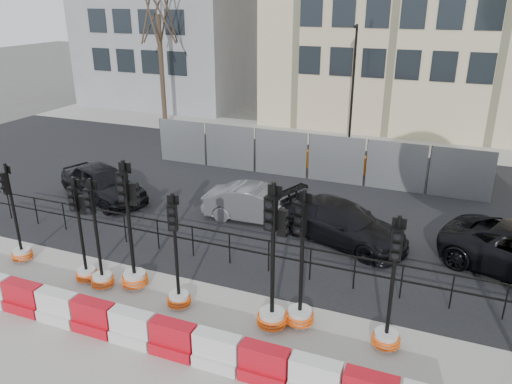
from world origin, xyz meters
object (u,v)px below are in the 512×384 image
at_px(car_a, 103,183).
at_px(traffic_signal_a, 19,242).
at_px(traffic_signal_d, 133,259).
at_px(car_c, 341,223).
at_px(traffic_signal_h, 388,322).

bearing_deg(car_a, traffic_signal_a, -150.51).
xyz_separation_m(traffic_signal_d, car_c, (4.45, 4.74, -0.21)).
xyz_separation_m(traffic_signal_a, car_a, (-0.74, 4.75, 0.07)).
distance_m(traffic_signal_a, car_c, 9.64).
bearing_deg(car_a, traffic_signal_d, -114.67).
bearing_deg(car_c, traffic_signal_d, 157.42).
bearing_deg(car_c, car_a, 110.76).
bearing_deg(traffic_signal_a, traffic_signal_d, 18.85).
xyz_separation_m(traffic_signal_a, traffic_signal_h, (10.49, 0.04, 0.04)).
xyz_separation_m(car_a, car_c, (9.12, 0.02, -0.06)).
bearing_deg(car_c, traffic_signal_a, 140.29).
relative_size(car_a, car_c, 0.93).
relative_size(traffic_signal_d, car_c, 0.75).
height_order(traffic_signal_a, car_c, traffic_signal_a).
height_order(traffic_signal_a, traffic_signal_h, traffic_signal_h).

